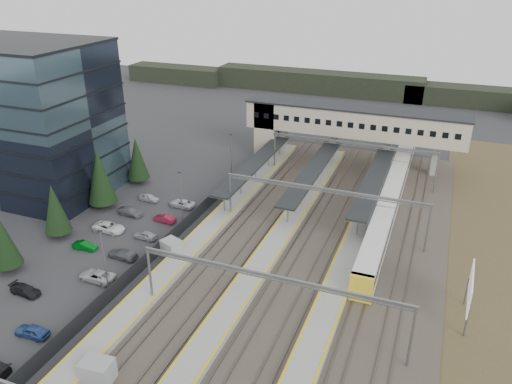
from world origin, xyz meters
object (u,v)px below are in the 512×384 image
at_px(relay_cabin_far, 172,248).
at_px(train, 392,193).
at_px(billboard, 470,289).
at_px(office_building, 29,119).
at_px(relay_cabin_near, 98,372).
at_px(footbridge, 338,122).

distance_m(relay_cabin_far, train, 36.09).
bearing_deg(billboard, relay_cabin_far, 179.93).
bearing_deg(office_building, train, 15.54).
distance_m(relay_cabin_near, relay_cabin_far, 22.01).
distance_m(relay_cabin_far, billboard, 36.06).
xyz_separation_m(office_building, footbridge, (43.70, 30.00, -4.26)).
bearing_deg(footbridge, relay_cabin_near, -97.32).
bearing_deg(relay_cabin_near, office_building, 138.12).
bearing_deg(footbridge, train, -49.55).
bearing_deg(office_building, relay_cabin_near, -41.88).
xyz_separation_m(train, billboard, (11.03, -26.13, 2.03)).
distance_m(relay_cabin_near, footbridge, 62.90).
relative_size(office_building, billboard, 3.65).
bearing_deg(train, relay_cabin_far, -133.69).
bearing_deg(billboard, relay_cabin_near, -145.55).
bearing_deg(train, billboard, -67.11).
bearing_deg(train, footbridge, 130.45).
relative_size(office_building, footbridge, 0.60).
distance_m(office_building, relay_cabin_near, 49.23).
distance_m(footbridge, billboard, 46.96).
bearing_deg(relay_cabin_near, relay_cabin_far, 102.20).
xyz_separation_m(office_building, billboard, (67.03, -10.56, -8.25)).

